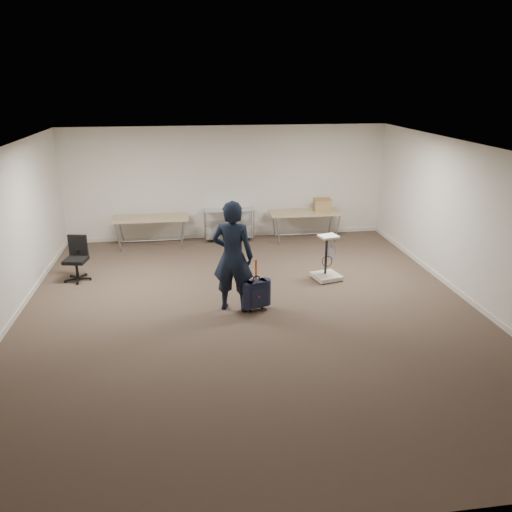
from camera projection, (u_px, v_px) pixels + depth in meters
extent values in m
plane|color=#413428|center=(251.00, 312.00, 8.72)|extent=(9.00, 9.00, 0.00)
plane|color=silver|center=(227.00, 183.00, 12.45)|extent=(8.00, 0.00, 8.00)
plane|color=silver|center=(322.00, 398.00, 4.05)|extent=(8.00, 0.00, 8.00)
plane|color=silver|center=(475.00, 226.00, 8.78)|extent=(0.00, 9.00, 9.00)
plane|color=white|center=(250.00, 150.00, 7.78)|extent=(8.00, 8.00, 0.00)
cube|color=silver|center=(228.00, 235.00, 12.89)|extent=(8.00, 0.02, 0.10)
cube|color=silver|center=(10.00, 324.00, 8.18)|extent=(0.02, 9.00, 0.10)
cube|color=silver|center=(464.00, 296.00, 9.23)|extent=(0.02, 9.00, 0.10)
cube|color=#8D7A56|center=(150.00, 218.00, 11.92)|extent=(1.80, 0.75, 0.03)
cylinder|color=gray|center=(152.00, 240.00, 12.10)|extent=(1.50, 0.02, 0.02)
cylinder|color=gray|center=(118.00, 238.00, 11.66)|extent=(0.13, 0.04, 0.69)
cylinder|color=gray|center=(183.00, 235.00, 11.86)|extent=(0.13, 0.04, 0.69)
cylinder|color=gray|center=(121.00, 230.00, 12.22)|extent=(0.13, 0.04, 0.69)
cylinder|color=gray|center=(183.00, 228.00, 12.42)|extent=(0.13, 0.04, 0.69)
cube|color=#8D7A56|center=(306.00, 213.00, 12.42)|extent=(1.80, 0.75, 0.03)
cylinder|color=gray|center=(305.00, 234.00, 12.60)|extent=(1.50, 0.02, 0.02)
cylinder|color=gray|center=(278.00, 231.00, 12.16)|extent=(0.13, 0.04, 0.69)
cylinder|color=gray|center=(337.00, 229.00, 12.36)|extent=(0.13, 0.04, 0.69)
cylinder|color=gray|center=(274.00, 224.00, 12.72)|extent=(0.13, 0.04, 0.69)
cylinder|color=gray|center=(331.00, 222.00, 12.92)|extent=(0.13, 0.04, 0.69)
cylinder|color=silver|center=(205.00, 228.00, 12.22)|extent=(0.02, 0.02, 0.80)
cylinder|color=silver|center=(254.00, 226.00, 12.37)|extent=(0.02, 0.02, 0.80)
cylinder|color=silver|center=(205.00, 223.00, 12.64)|extent=(0.02, 0.02, 0.80)
cylinder|color=silver|center=(251.00, 221.00, 12.79)|extent=(0.02, 0.02, 0.80)
cube|color=silver|center=(229.00, 236.00, 12.60)|extent=(1.20, 0.45, 0.02)
cube|color=silver|center=(229.00, 223.00, 12.49)|extent=(1.20, 0.45, 0.02)
cube|color=silver|center=(229.00, 210.00, 12.38)|extent=(1.20, 0.45, 0.01)
imported|color=black|center=(233.00, 257.00, 8.51)|extent=(0.83, 0.67, 1.97)
cube|color=black|center=(256.00, 293.00, 8.67)|extent=(0.39, 0.29, 0.47)
cube|color=black|center=(256.00, 306.00, 8.77)|extent=(0.34, 0.22, 0.03)
cylinder|color=black|center=(251.00, 310.00, 8.73)|extent=(0.04, 0.07, 0.06)
cylinder|color=black|center=(262.00, 308.00, 8.82)|extent=(0.04, 0.07, 0.06)
torus|color=black|center=(256.00, 279.00, 8.59)|extent=(0.15, 0.06, 0.15)
cube|color=#DD430B|center=(256.00, 270.00, 8.54)|extent=(0.03, 0.01, 0.36)
cylinder|color=black|center=(78.00, 278.00, 10.10)|extent=(0.54, 0.54, 0.08)
cylinder|color=black|center=(77.00, 270.00, 10.04)|extent=(0.05, 0.05, 0.36)
cube|color=black|center=(76.00, 260.00, 9.97)|extent=(0.49, 0.49, 0.07)
cube|color=black|center=(78.00, 245.00, 10.08)|extent=(0.38, 0.12, 0.44)
cube|color=silver|center=(326.00, 276.00, 10.15)|extent=(0.61, 0.61, 0.08)
cylinder|color=black|center=(319.00, 282.00, 9.95)|extent=(0.06, 0.06, 0.04)
cylinder|color=black|center=(327.00, 255.00, 10.05)|extent=(0.05, 0.05, 0.81)
cube|color=silver|center=(328.00, 236.00, 9.87)|extent=(0.42, 0.38, 0.04)
torus|color=blue|center=(331.00, 252.00, 9.90)|extent=(0.28, 0.16, 0.25)
cube|color=#8E6342|center=(322.00, 205.00, 12.47)|extent=(0.44, 0.34, 0.31)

